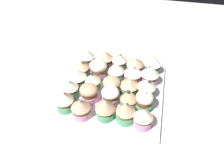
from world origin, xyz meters
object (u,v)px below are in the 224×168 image
Objects in this scene: cupcake_8 at (129,98)px; cupcake_18 at (133,74)px; cupcake_16 at (98,69)px; cupcake_22 at (118,61)px; cupcake_9 at (144,101)px; cupcake_5 at (70,88)px; cupcake_21 at (105,59)px; cupcake_24 at (153,65)px; cupcake_4 at (143,118)px; cupcake_19 at (150,74)px; cupcake_12 at (112,85)px; cupcake_1 at (81,108)px; cupcake_10 at (77,78)px; cupcake_0 at (64,101)px; cupcake_6 at (89,93)px; cupcake_20 at (87,57)px; cupcake_13 at (129,85)px; cupcake_3 at (126,112)px; cupcake_2 at (105,108)px; cupcake_7 at (110,96)px; baking_tray at (112,91)px; cupcake_11 at (93,80)px; cupcake_23 at (135,64)px; cupcake_15 at (81,68)px; cupcake_17 at (117,71)px.

cupcake_8 reaches higher than cupcake_18.
cupcake_22 is at bearing 48.23° from cupcake_16.
cupcake_5 is at bearing 179.36° from cupcake_9.
cupcake_24 is (18.32, 0.28, -0.03)cm from cupcake_21.
cupcake_21 reaches higher than cupcake_5.
cupcake_8 is 17.98cm from cupcake_16.
cupcake_5 is at bearing 164.16° from cupcake_4.
cupcake_19 is at bearing -25.48° from cupcake_22.
cupcake_12 is at bearing 155.74° from cupcake_9.
cupcake_5 is at bearing 130.06° from cupcake_1.
cupcake_16 reaches higher than cupcake_10.
cupcake_0 reaches higher than cupcake_5.
cupcake_19 is (18.69, 13.08, 0.58)cm from cupcake_6.
cupcake_20 reaches higher than cupcake_12.
cupcake_18 is (0.30, 5.87, -0.03)cm from cupcake_13.
cupcake_2 is at bearing -179.04° from cupcake_3.
cupcake_19 is at bearing 46.97° from cupcake_7.
cupcake_3 is (6.89, -11.93, 4.36)cm from baking_tray.
cupcake_4 is (12.24, -12.87, 4.14)cm from baking_tray.
cupcake_19 is 18.84cm from cupcake_21.
cupcake_7 is 0.94× the size of cupcake_12.
cupcake_0 is 1.07× the size of cupcake_13.
cupcake_20 is (-24.94, 5.19, -0.10)cm from cupcake_19.
cupcake_0 reaches higher than baking_tray.
cupcake_20 is (-19.48, 23.87, 0.16)cm from cupcake_3.
cupcake_9 is at bearing -1.31° from cupcake_7.
cupcake_4 is 23.21cm from cupcake_11.
cupcake_19 reaches higher than cupcake_9.
cupcake_0 is at bearing -155.90° from cupcake_7.
cupcake_21 is at bearing 123.33° from cupcake_8.
cupcake_15 is at bearing -159.87° from cupcake_23.
cupcake_24 reaches higher than cupcake_17.
cupcake_3 is at bearing -41.31° from cupcake_11.
cupcake_5 is at bearing -136.81° from cupcake_17.
cupcake_15 reaches higher than cupcake_6.
cupcake_16 is at bearing 89.14° from cupcake_1.
cupcake_11 is at bearing 142.24° from cupcake_7.
cupcake_22 is at bearing 4.27° from cupcake_20.
cupcake_16 is 1.12× the size of cupcake_23.
cupcake_7 is at bearing -21.80° from cupcake_10.
cupcake_18 reaches higher than cupcake_17.
cupcake_23 is (6.04, 13.31, 0.06)cm from cupcake_12.
cupcake_17 is at bearing 109.06° from cupcake_3.
cupcake_10 is at bearing 164.04° from cupcake_8.
cupcake_23 is (-5.55, 18.53, -0.24)cm from cupcake_9.
cupcake_13 is 5.87cm from cupcake_18.
cupcake_21 is 11.69cm from cupcake_23.
cupcake_0 is 1.00× the size of cupcake_16.
cupcake_0 is 13.29cm from cupcake_2.
cupcake_15 is (-25.22, 18.40, -0.07)cm from cupcake_4.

